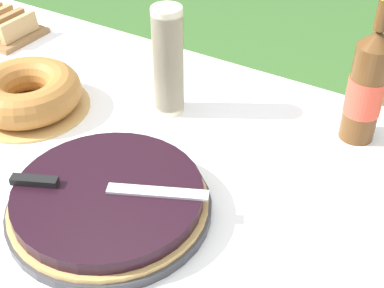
% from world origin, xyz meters
% --- Properties ---
extents(garden_table, '(1.83, 1.21, 0.69)m').
position_xyz_m(garden_table, '(0.00, 0.00, 0.64)').
color(garden_table, brown).
rests_on(garden_table, ground_plane).
extents(tablecloth, '(1.84, 1.22, 0.10)m').
position_xyz_m(tablecloth, '(0.00, 0.00, 0.68)').
color(tablecloth, white).
rests_on(tablecloth, garden_table).
extents(berry_tart, '(0.39, 0.39, 0.06)m').
position_xyz_m(berry_tart, '(0.07, -0.03, 0.72)').
color(berry_tart, '#38383D').
rests_on(berry_tart, tablecloth).
extents(serving_knife, '(0.35, 0.18, 0.01)m').
position_xyz_m(serving_knife, '(0.04, -0.05, 0.76)').
color(serving_knife, silver).
rests_on(serving_knife, berry_tart).
extents(bundt_cake, '(0.29, 0.29, 0.09)m').
position_xyz_m(bundt_cake, '(-0.32, 0.15, 0.74)').
color(bundt_cake, tan).
rests_on(bundt_cake, tablecloth).
extents(cup_stack, '(0.07, 0.07, 0.27)m').
position_xyz_m(cup_stack, '(-0.03, 0.32, 0.83)').
color(cup_stack, beige).
rests_on(cup_stack, tablecloth).
extents(cider_bottle_amber, '(0.08, 0.08, 0.35)m').
position_xyz_m(cider_bottle_amber, '(0.40, 0.45, 0.83)').
color(cider_bottle_amber, brown).
rests_on(cider_bottle_amber, tablecloth).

